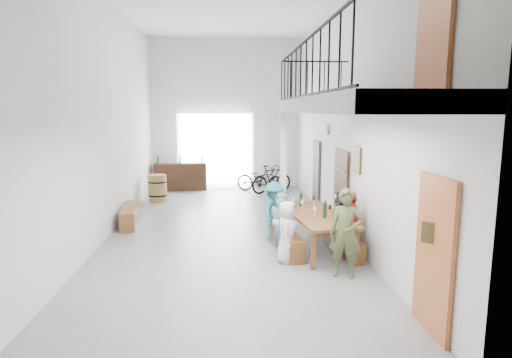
{
  "coord_description": "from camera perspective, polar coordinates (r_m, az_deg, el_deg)",
  "views": [
    {
      "loc": [
        0.03,
        -10.05,
        2.92
      ],
      "look_at": [
        0.68,
        -0.5,
        1.37
      ],
      "focal_mm": 30.0,
      "sensor_mm": 36.0,
      "label": 1
    }
  ],
  "objects": [
    {
      "name": "guest_left_a",
      "position": [
        8.3,
        4.15,
        -7.04
      ],
      "size": [
        0.52,
        0.67,
        1.21
      ],
      "primitive_type": "imported",
      "rotation": [
        0.0,
        0.0,
        1.31
      ],
      "color": "silver",
      "rests_on": "ground"
    },
    {
      "name": "guest_left_c",
      "position": [
        9.28,
        3.43,
        -5.36
      ],
      "size": [
        0.58,
        0.67,
        1.18
      ],
      "primitive_type": "imported",
      "rotation": [
        0.0,
        0.0,
        1.83
      ],
      "color": "silver",
      "rests_on": "ground"
    },
    {
      "name": "oak_barrel",
      "position": [
        14.09,
        -12.99,
        -1.21
      ],
      "size": [
        0.59,
        0.59,
        0.87
      ],
      "color": "olive",
      "rests_on": "ground"
    },
    {
      "name": "floor",
      "position": [
        10.46,
        -3.92,
        -7.05
      ],
      "size": [
        12.0,
        12.0,
        0.0
      ],
      "primitive_type": "plane",
      "color": "slate",
      "rests_on": "ground"
    },
    {
      "name": "side_bench",
      "position": [
        11.52,
        -16.51,
        -4.7
      ],
      "size": [
        0.57,
        1.68,
        0.46
      ],
      "primitive_type": "cube",
      "rotation": [
        0.0,
        0.0,
        0.13
      ],
      "color": "brown",
      "rests_on": "ground"
    },
    {
      "name": "tableware",
      "position": [
        9.06,
        8.05,
        -3.64
      ],
      "size": [
        0.77,
        1.74,
        0.35
      ],
      "color": "black",
      "rests_on": "tasting_table"
    },
    {
      "name": "guest_right_a",
      "position": [
        8.73,
        12.48,
        -5.96
      ],
      "size": [
        0.35,
        0.8,
        1.34
      ],
      "primitive_type": "imported",
      "rotation": [
        0.0,
        0.0,
        -1.54
      ],
      "color": "#AD231D",
      "rests_on": "ground"
    },
    {
      "name": "room_walls",
      "position": [
        10.07,
        -4.15,
        12.77
      ],
      "size": [
        12.0,
        12.0,
        12.0
      ],
      "color": "silver",
      "rests_on": "ground"
    },
    {
      "name": "bench_wall",
      "position": [
        9.21,
        11.36,
        -8.16
      ],
      "size": [
        0.47,
        1.8,
        0.41
      ],
      "primitive_type": "cube",
      "rotation": [
        0.0,
        0.0,
        0.14
      ],
      "color": "brown",
      "rests_on": "ground"
    },
    {
      "name": "bicycle_far",
      "position": [
        15.19,
        2.1,
        0.02
      ],
      "size": [
        1.69,
        1.23,
        1.01
      ],
      "primitive_type": "imported",
      "rotation": [
        0.0,
        0.0,
        2.08
      ],
      "color": "black",
      "rests_on": "ground"
    },
    {
      "name": "tasting_table",
      "position": [
        9.04,
        7.99,
        -5.08
      ],
      "size": [
        1.34,
        2.57,
        0.79
      ],
      "rotation": [
        0.0,
        0.0,
        0.14
      ],
      "color": "brown",
      "rests_on": "ground"
    },
    {
      "name": "guest_right_b",
      "position": [
        9.31,
        11.38,
        -5.34
      ],
      "size": [
        0.63,
        1.19,
        1.23
      ],
      "primitive_type": "imported",
      "rotation": [
        0.0,
        0.0,
        -1.82
      ],
      "color": "black",
      "rests_on": "ground"
    },
    {
      "name": "right_wall_decor",
      "position": [
        8.68,
        14.06,
        1.11
      ],
      "size": [
        0.07,
        8.28,
        5.07
      ],
      "color": "#AE592E",
      "rests_on": "ground"
    },
    {
      "name": "gateway_portal",
      "position": [
        16.06,
        -5.41,
        3.71
      ],
      "size": [
        2.8,
        0.08,
        2.8
      ],
      "primitive_type": "cube",
      "color": "white",
      "rests_on": "ground"
    },
    {
      "name": "balcony",
      "position": [
        7.19,
        11.99,
        9.33
      ],
      "size": [
        1.52,
        5.62,
        4.0
      ],
      "color": "silver",
      "rests_on": "ground"
    },
    {
      "name": "potted_plant",
      "position": [
        11.01,
        8.98,
        -5.11
      ],
      "size": [
        0.44,
        0.4,
        0.45
      ],
      "primitive_type": "imported",
      "rotation": [
        0.0,
        0.0,
        -0.12
      ],
      "color": "#255221",
      "rests_on": "ground"
    },
    {
      "name": "guest_left_d",
      "position": [
        9.71,
        2.34,
        -4.25
      ],
      "size": [
        0.8,
        0.98,
        1.33
      ],
      "primitive_type": "imported",
      "rotation": [
        0.0,
        0.0,
        1.15
      ],
      "color": "teal",
      "rests_on": "ground"
    },
    {
      "name": "bicycle_near",
      "position": [
        15.39,
        0.6,
        0.02
      ],
      "size": [
        1.89,
        1.23,
        0.94
      ],
      "primitive_type": "imported",
      "rotation": [
        0.0,
        0.0,
        1.2
      ],
      "color": "black",
      "rests_on": "ground"
    },
    {
      "name": "guest_left_b",
      "position": [
        8.79,
        3.47,
        -6.29
      ],
      "size": [
        0.38,
        0.48,
        1.15
      ],
      "primitive_type": "imported",
      "rotation": [
        0.0,
        0.0,
        1.28
      ],
      "color": "teal",
      "rests_on": "ground"
    },
    {
      "name": "serving_counter",
      "position": [
        15.98,
        -10.02,
        0.32
      ],
      "size": [
        1.91,
        0.66,
        0.99
      ],
      "primitive_type": "cube",
      "rotation": [
        0.0,
        0.0,
        0.07
      ],
      "color": "#331A0E",
      "rests_on": "ground"
    },
    {
      "name": "counter_bottles",
      "position": [
        15.89,
        -10.08,
        2.58
      ],
      "size": [
        1.64,
        0.19,
        0.28
      ],
      "color": "black",
      "rests_on": "serving_counter"
    },
    {
      "name": "guest_right_c",
      "position": [
        9.85,
        10.87,
        -4.97
      ],
      "size": [
        0.44,
        0.59,
        1.08
      ],
      "primitive_type": "imported",
      "rotation": [
        0.0,
        0.0,
        -1.37
      ],
      "color": "silver",
      "rests_on": "ground"
    },
    {
      "name": "bench_inner",
      "position": [
        9.14,
        3.88,
        -8.01
      ],
      "size": [
        0.55,
        1.95,
        0.44
      ],
      "primitive_type": "cube",
      "rotation": [
        0.0,
        0.0,
        0.13
      ],
      "color": "brown",
      "rests_on": "ground"
    },
    {
      "name": "host_standing",
      "position": [
        7.7,
        11.89,
        -7.08
      ],
      "size": [
        0.68,
        0.56,
        1.58
      ],
      "primitive_type": "imported",
      "rotation": [
        0.0,
        0.0,
        -0.38
      ],
      "color": "#474F2C",
      "rests_on": "ground"
    }
  ]
}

